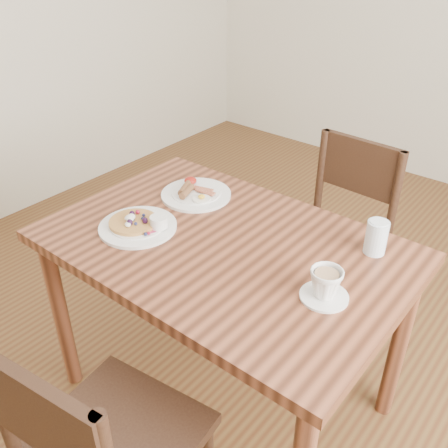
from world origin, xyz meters
name	(u,v)px	position (x,y,z in m)	size (l,w,h in m)	color
ground	(224,393)	(0.00, 0.00, 0.00)	(5.00, 5.00, 0.00)	#552F18
dining_table	(224,266)	(0.00, 0.00, 0.65)	(1.20, 0.80, 0.75)	brown
chair_near	(100,445)	(0.11, -0.65, 0.49)	(0.47, 0.47, 0.88)	#362213
chair_far	(336,232)	(0.09, 0.67, 0.49)	(0.44, 0.44, 0.88)	#362213
pancake_plate	(139,225)	(-0.28, -0.12, 0.76)	(0.27, 0.27, 0.06)	white
breakfast_plate	(195,193)	(-0.29, 0.18, 0.76)	(0.27, 0.27, 0.04)	white
teacup_saucer	(325,285)	(0.40, -0.04, 0.79)	(0.14, 0.14, 0.10)	white
water_glass	(376,237)	(0.41, 0.26, 0.81)	(0.07, 0.07, 0.11)	silver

